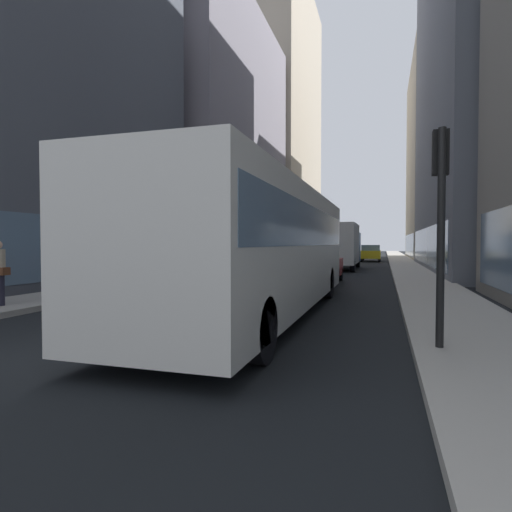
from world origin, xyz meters
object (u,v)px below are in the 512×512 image
object	(u,v)px
dalmatian_dog	(101,316)
traffic_light_near	(441,201)
car_yellow_taxi	(371,253)
transit_bus	(264,243)
car_white_van	(293,255)
car_grey_wagon	(263,259)
car_blue_hatchback	(313,253)
pedestrian_in_coat	(72,267)
car_red_coupe	(316,265)
box_truck	(340,245)

from	to	relation	value
dalmatian_dog	traffic_light_near	bearing A→B (deg)	10.53
car_yellow_taxi	dalmatian_dog	bearing A→B (deg)	-95.34
transit_bus	car_white_van	bearing A→B (deg)	100.16
transit_bus	car_yellow_taxi	world-z (taller)	transit_bus
dalmatian_dog	car_grey_wagon	bearing A→B (deg)	96.99
dalmatian_dog	car_blue_hatchback	bearing A→B (deg)	93.46
car_blue_hatchback	pedestrian_in_coat	bearing A→B (deg)	-94.69
pedestrian_in_coat	car_grey_wagon	bearing A→B (deg)	78.86
car_red_coupe	car_grey_wagon	bearing A→B (deg)	126.29
car_grey_wagon	box_truck	world-z (taller)	box_truck
dalmatian_dog	transit_bus	bearing A→B (deg)	64.98
traffic_light_near	car_yellow_taxi	bearing A→B (deg)	93.38
car_red_coupe	pedestrian_in_coat	world-z (taller)	pedestrian_in_coat
traffic_light_near	car_red_coupe	bearing A→B (deg)	108.10
car_grey_wagon	car_white_van	xyz separation A→B (m)	(0.00, 8.43, 0.00)
transit_bus	pedestrian_in_coat	world-z (taller)	transit_bus
dalmatian_dog	car_yellow_taxi	bearing A→B (deg)	84.66
car_grey_wagon	car_yellow_taxi	xyz separation A→B (m)	(5.60, 18.78, 0.00)
car_white_van	dalmatian_dog	bearing A→B (deg)	-85.25
traffic_light_near	dalmatian_dog	bearing A→B (deg)	-169.47
car_grey_wagon	dalmatian_dog	xyz separation A→B (m)	(2.18, -17.79, -0.31)
car_blue_hatchback	car_grey_wagon	world-z (taller)	same
car_grey_wagon	box_truck	size ratio (longest dim) A/B	0.54
transit_bus	car_yellow_taxi	size ratio (longest dim) A/B	2.68
transit_bus	car_grey_wagon	distance (m)	14.49
car_red_coupe	box_truck	distance (m)	10.49
car_blue_hatchback	car_red_coupe	xyz separation A→B (m)	(4.00, -23.66, 0.00)
car_yellow_taxi	car_red_coupe	bearing A→B (deg)	-93.78
car_white_van	car_yellow_taxi	xyz separation A→B (m)	(5.60, 10.35, 0.00)
box_truck	traffic_light_near	size ratio (longest dim) A/B	2.21
car_grey_wagon	box_truck	xyz separation A→B (m)	(4.00, 5.00, 0.85)
car_blue_hatchback	dalmatian_dog	size ratio (longest dim) A/B	4.69
box_truck	car_blue_hatchback	bearing A→B (deg)	106.84
pedestrian_in_coat	traffic_light_near	xyz separation A→B (m)	(10.26, -3.76, 1.43)
car_grey_wagon	car_white_van	bearing A→B (deg)	90.00
car_yellow_taxi	pedestrian_in_coat	xyz separation A→B (m)	(-8.16, -31.78, 0.19)
box_truck	pedestrian_in_coat	distance (m)	19.18
car_white_van	car_grey_wagon	bearing A→B (deg)	-90.00
car_grey_wagon	car_red_coupe	world-z (taller)	same
transit_bus	box_truck	size ratio (longest dim) A/B	1.54
car_blue_hatchback	pedestrian_in_coat	distance (m)	31.32
car_blue_hatchback	dalmatian_dog	xyz separation A→B (m)	(2.18, -36.01, -0.31)
car_yellow_taxi	car_white_van	bearing A→B (deg)	-118.41
car_red_coupe	box_truck	size ratio (longest dim) A/B	0.55
pedestrian_in_coat	car_red_coupe	bearing A→B (deg)	49.03
car_blue_hatchback	car_red_coupe	size ratio (longest dim) A/B	1.09
transit_bus	car_yellow_taxi	distance (m)	32.72
car_red_coupe	dalmatian_dog	world-z (taller)	car_red_coupe
transit_bus	car_grey_wagon	xyz separation A→B (m)	(-4.00, 13.89, -0.96)
pedestrian_in_coat	traffic_light_near	distance (m)	11.02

